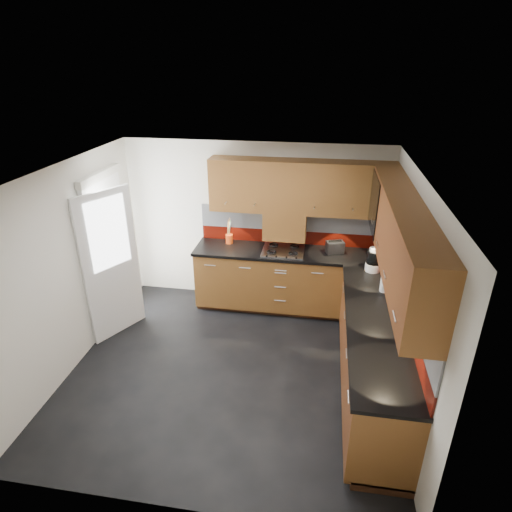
% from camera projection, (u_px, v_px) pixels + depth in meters
% --- Properties ---
extents(room, '(4.00, 3.80, 2.64)m').
position_uv_depth(room, '(228.00, 258.00, 4.55)').
color(room, black).
extents(base_cabinets, '(2.70, 3.20, 0.95)m').
position_uv_depth(base_cabinets, '(324.00, 314.00, 5.49)').
color(base_cabinets, '#5D2E15').
rests_on(base_cabinets, room).
extents(countertop, '(2.72, 3.22, 0.04)m').
position_uv_depth(countertop, '(325.00, 282.00, 5.27)').
color(countertop, black).
rests_on(countertop, base_cabinets).
extents(backsplash, '(2.70, 3.20, 0.54)m').
position_uv_depth(backsplash, '(345.00, 254.00, 5.32)').
color(backsplash, maroon).
rests_on(backsplash, countertop).
extents(upper_cabinets, '(2.50, 3.20, 0.72)m').
position_uv_depth(upper_cabinets, '(346.00, 210.00, 4.93)').
color(upper_cabinets, '#5D2E15').
rests_on(upper_cabinets, room).
extents(extractor_hood, '(0.60, 0.33, 0.40)m').
position_uv_depth(extractor_hood, '(285.00, 225.00, 6.04)').
color(extractor_hood, '#5D2E15').
rests_on(extractor_hood, room).
extents(glass_cabinet, '(0.32, 0.80, 0.66)m').
position_uv_depth(glass_cabinet, '(387.00, 202.00, 5.10)').
color(glass_cabinet, black).
rests_on(glass_cabinet, room).
extents(back_door, '(0.42, 1.19, 2.04)m').
position_uv_depth(back_door, '(111.00, 256.00, 5.68)').
color(back_door, white).
rests_on(back_door, room).
extents(gas_hob, '(0.59, 0.51, 0.05)m').
position_uv_depth(gas_hob, '(283.00, 251.00, 6.03)').
color(gas_hob, silver).
rests_on(gas_hob, countertop).
extents(utensil_pot, '(0.11, 0.11, 0.38)m').
position_uv_depth(utensil_pot, '(229.00, 237.00, 6.28)').
color(utensil_pot, '#E64C15').
rests_on(utensil_pot, countertop).
extents(toaster, '(0.27, 0.21, 0.17)m').
position_uv_depth(toaster, '(335.00, 247.00, 5.97)').
color(toaster, silver).
rests_on(toaster, countertop).
extents(food_processor, '(0.19, 0.19, 0.32)m').
position_uv_depth(food_processor, '(373.00, 260.00, 5.44)').
color(food_processor, white).
rests_on(food_processor, countertop).
extents(paper_towel, '(0.14, 0.14, 0.22)m').
position_uv_depth(paper_towel, '(385.00, 283.00, 4.98)').
color(paper_towel, white).
rests_on(paper_towel, countertop).
extents(orange_cloth, '(0.16, 0.15, 0.01)m').
position_uv_depth(orange_cloth, '(371.00, 269.00, 5.52)').
color(orange_cloth, orange).
rests_on(orange_cloth, countertop).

